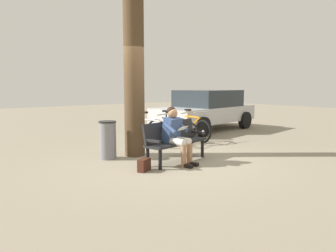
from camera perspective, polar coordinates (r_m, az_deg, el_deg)
ground_plane at (r=7.04m, az=0.53°, el=-6.18°), size 40.00×40.00×0.00m
bench at (r=6.86m, az=1.06°, el=-2.20°), size 1.66×0.76×0.87m
person_reading at (r=6.63m, az=1.37°, el=-1.16°), size 0.54×0.81×1.20m
handbag at (r=6.17m, az=-4.30°, el=-6.97°), size 0.33×0.26×0.24m
tree_trunk at (r=7.43m, az=-6.10°, el=8.42°), size 0.47×0.47×3.58m
litter_bin at (r=7.25m, az=-10.74°, el=-2.47°), size 0.39×0.39×0.85m
bicycle_blue at (r=9.56m, az=4.25°, el=-0.44°), size 0.48×1.68×0.94m
bicycle_black at (r=9.11m, az=0.68°, el=-0.81°), size 0.72×1.58×0.94m
bicycle_silver at (r=8.67m, az=-3.33°, el=-1.22°), size 0.67×1.61×0.94m
parked_car at (r=11.92m, az=6.86°, el=3.04°), size 4.42×2.49×1.47m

